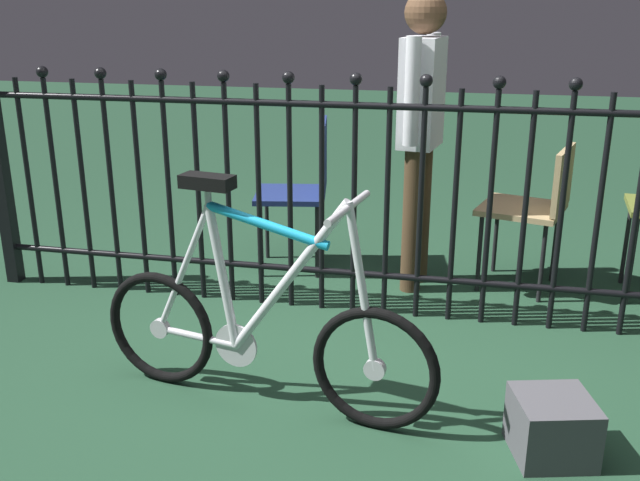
% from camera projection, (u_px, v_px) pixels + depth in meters
% --- Properties ---
extents(ground_plane, '(20.00, 20.00, 0.00)m').
position_uv_depth(ground_plane, '(341.00, 385.00, 2.97)').
color(ground_plane, '#21432D').
extents(iron_fence, '(4.12, 0.07, 1.25)m').
position_uv_depth(iron_fence, '(362.00, 191.00, 3.47)').
color(iron_fence, black).
rests_on(iron_fence, ground).
extents(bicycle, '(1.39, 0.40, 0.91)m').
position_uv_depth(bicycle, '(260.00, 329.00, 2.74)').
color(bicycle, black).
rests_on(bicycle, ground).
extents(chair_navy, '(0.47, 0.46, 0.88)m').
position_uv_depth(chair_navy, '(305.00, 181.00, 4.11)').
color(chair_navy, black).
rests_on(chair_navy, ground).
extents(chair_tan, '(0.52, 0.51, 0.79)m').
position_uv_depth(chair_tan, '(537.00, 202.00, 3.81)').
color(chair_tan, black).
rests_on(chair_tan, ground).
extents(person_visitor, '(0.23, 0.47, 1.56)m').
position_uv_depth(person_visitor, '(421.00, 119.00, 3.72)').
color(person_visitor, '#4C3823').
rests_on(person_visitor, ground).
extents(display_crate, '(0.32, 0.32, 0.22)m').
position_uv_depth(display_crate, '(552.00, 427.00, 2.49)').
color(display_crate, '#4C4C51').
rests_on(display_crate, ground).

